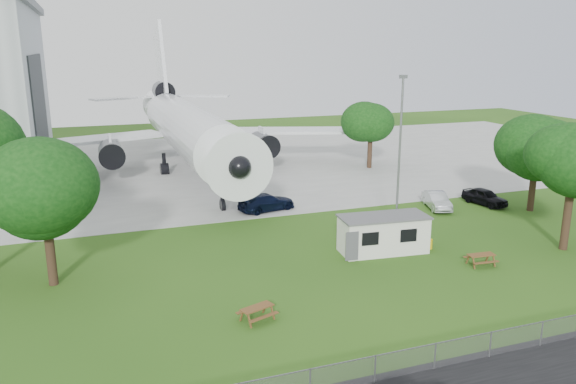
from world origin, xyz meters
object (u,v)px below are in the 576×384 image
object	(u,v)px
picnic_west	(257,320)
site_cabin	(383,234)
picnic_east	(480,265)
airliner	(186,126)

from	to	relation	value
picnic_west	site_cabin	bearing A→B (deg)	11.85
site_cabin	picnic_west	world-z (taller)	site_cabin
picnic_west	picnic_east	world-z (taller)	same
site_cabin	airliner	bearing A→B (deg)	104.66
site_cabin	picnic_east	distance (m)	6.71
picnic_west	picnic_east	size ratio (longest dim) A/B	1.00
airliner	site_cabin	distance (m)	32.65
site_cabin	picnic_east	xyz separation A→B (m)	(4.83, -4.46, -1.31)
picnic_east	picnic_west	bearing A→B (deg)	-166.54
picnic_east	site_cabin	bearing A→B (deg)	142.34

